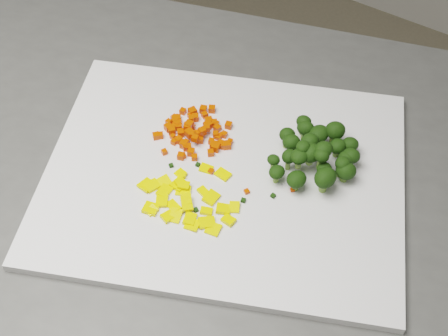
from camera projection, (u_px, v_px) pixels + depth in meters
The scene contains 142 objects.
counter_block at pixel (200, 323), 1.21m from camera, with size 1.08×0.76×0.90m, color #474745.
cutting_board at pixel (224, 175), 0.86m from camera, with size 0.49×0.38×0.01m, color silver.
carrot_pile at pixel (194, 128), 0.88m from camera, with size 0.11×0.11×0.03m, color red, non-canonical shape.
pepper_pile at pixel (189, 197), 0.81m from camera, with size 0.13×0.13×0.02m, color yellow, non-canonical shape.
broccoli_pile at pixel (312, 148), 0.84m from camera, with size 0.13×0.13×0.06m, color black, non-canonical shape.
carrot_cube_0 at pixel (174, 118), 0.91m from camera, with size 0.01×0.01×0.01m, color red.
carrot_cube_1 at pixel (221, 135), 0.89m from camera, with size 0.01×0.01×0.01m, color red.
carrot_cube_2 at pixel (216, 124), 0.90m from camera, with size 0.01×0.01×0.01m, color red.
carrot_cube_3 at pixel (172, 130), 0.89m from camera, with size 0.01×0.01×0.01m, color red.
carrot_cube_4 at pixel (169, 127), 0.90m from camera, with size 0.01×0.01×0.01m, color red.
carrot_cube_5 at pixel (193, 111), 0.92m from camera, with size 0.01×0.01×0.01m, color red.
carrot_cube_6 at pixel (189, 125), 0.89m from camera, with size 0.01×0.01×0.01m, color red.
carrot_cube_7 at pixel (190, 132), 0.88m from camera, with size 0.01×0.01×0.01m, color red.
carrot_cube_8 at pixel (156, 136), 0.89m from camera, with size 0.01×0.01×0.01m, color red.
carrot_cube_9 at pixel (186, 143), 0.88m from camera, with size 0.01×0.01×0.01m, color red.
carrot_cube_10 at pixel (179, 127), 0.90m from camera, with size 0.01×0.01×0.01m, color red.
carrot_cube_11 at pixel (223, 146), 0.88m from camera, with size 0.01×0.01×0.01m, color red.
carrot_cube_12 at pixel (194, 157), 0.86m from camera, with size 0.01×0.01×0.01m, color red.
carrot_cube_13 at pixel (229, 125), 0.90m from camera, with size 0.01×0.01×0.01m, color red.
carrot_cube_14 at pixel (160, 135), 0.89m from camera, with size 0.01×0.01×0.01m, color red.
carrot_cube_15 at pixel (181, 156), 0.86m from camera, with size 0.01×0.01×0.01m, color red.
carrot_cube_16 at pixel (190, 126), 0.89m from camera, with size 0.01×0.01×0.01m, color red.
carrot_cube_17 at pixel (209, 120), 0.91m from camera, with size 0.01×0.01×0.01m, color red.
carrot_cube_18 at pixel (183, 111), 0.92m from camera, with size 0.01×0.01×0.01m, color red.
carrot_cube_19 at pixel (195, 117), 0.91m from camera, with size 0.01×0.01×0.01m, color red.
carrot_cube_20 at pixel (176, 126), 0.90m from camera, with size 0.01×0.01×0.01m, color red.
carrot_cube_21 at pixel (208, 121), 0.90m from camera, with size 0.01×0.01×0.01m, color red.
carrot_cube_22 at pixel (183, 156), 0.86m from camera, with size 0.01×0.01×0.01m, color red.
carrot_cube_23 at pixel (224, 135), 0.89m from camera, with size 0.01×0.01×0.01m, color red.
carrot_cube_24 at pixel (164, 152), 0.87m from camera, with size 0.01×0.01×0.01m, color red.
carrot_cube_25 at pixel (168, 127), 0.90m from camera, with size 0.01×0.01×0.01m, color red.
carrot_cube_26 at pixel (191, 119), 0.90m from camera, with size 0.01×0.01×0.01m, color red.
carrot_cube_27 at pixel (189, 133), 0.88m from camera, with size 0.01×0.01×0.01m, color red.
carrot_cube_28 at pixel (193, 112), 0.91m from camera, with size 0.01×0.01×0.01m, color red.
carrot_cube_29 at pixel (180, 141), 0.88m from camera, with size 0.01×0.01×0.01m, color red.
carrot_cube_30 at pixel (192, 134), 0.88m from camera, with size 0.01×0.01×0.01m, color red.
carrot_cube_31 at pixel (205, 115), 0.91m from camera, with size 0.01×0.01×0.01m, color red.
carrot_cube_32 at pixel (203, 109), 0.92m from camera, with size 0.01×0.01×0.01m, color red.
carrot_cube_33 at pixel (188, 147), 0.87m from camera, with size 0.01×0.01×0.01m, color red.
carrot_cube_34 at pixel (224, 145), 0.87m from camera, with size 0.01×0.01×0.01m, color red.
carrot_cube_35 at pixel (221, 144), 0.88m from camera, with size 0.01×0.01×0.01m, color red.
carrot_cube_36 at pixel (177, 123), 0.90m from camera, with size 0.01×0.01×0.01m, color red.
carrot_cube_37 at pixel (191, 152), 0.87m from camera, with size 0.01×0.01×0.01m, color red.
carrot_cube_38 at pixel (193, 127), 0.90m from camera, with size 0.01×0.01×0.01m, color red.
carrot_cube_39 at pixel (201, 133), 0.89m from camera, with size 0.01×0.01×0.01m, color red.
carrot_cube_40 at pixel (214, 145), 0.87m from camera, with size 0.01×0.01×0.01m, color red.
carrot_cube_41 at pixel (202, 131), 0.88m from camera, with size 0.01×0.01×0.01m, color red.
carrot_cube_42 at pixel (173, 137), 0.89m from camera, with size 0.01×0.01×0.01m, color red.
carrot_cube_43 at pixel (212, 109), 0.92m from camera, with size 0.01×0.01×0.01m, color red.
carrot_cube_44 at pixel (227, 145), 0.87m from camera, with size 0.01×0.01×0.01m, color red.
carrot_cube_45 at pixel (184, 144), 0.88m from camera, with size 0.01×0.01×0.01m, color red.
carrot_cube_46 at pixel (178, 117), 0.91m from camera, with size 0.01×0.01×0.01m, color red.
carrot_cube_47 at pixel (198, 133), 0.88m from camera, with size 0.01×0.01×0.01m, color red.
carrot_cube_48 at pixel (217, 128), 0.90m from camera, with size 0.01×0.01×0.01m, color red.
carrot_cube_49 at pixel (191, 116), 0.91m from camera, with size 0.01×0.01×0.01m, color red.
carrot_cube_50 at pixel (181, 133), 0.89m from camera, with size 0.01×0.01×0.01m, color red.
carrot_cube_51 at pixel (214, 123), 0.90m from camera, with size 0.01×0.01×0.01m, color red.
carrot_cube_52 at pixel (177, 120), 0.90m from camera, with size 0.01×0.01×0.01m, color red.
carrot_cube_53 at pixel (211, 153), 0.87m from camera, with size 0.01×0.01×0.01m, color red.
carrot_cube_54 at pixel (176, 121), 0.90m from camera, with size 0.01×0.01×0.01m, color red.
carrot_cube_55 at pixel (176, 119), 0.90m from camera, with size 0.01×0.01×0.01m, color red.
carrot_cube_56 at pixel (216, 134), 0.89m from camera, with size 0.01×0.01×0.01m, color red.
carrot_cube_57 at pixel (179, 140), 0.88m from camera, with size 0.01×0.01×0.01m, color red.
carrot_cube_58 at pixel (184, 145), 0.88m from camera, with size 0.01×0.01×0.01m, color red.
carrot_cube_59 at pixel (211, 141), 0.88m from camera, with size 0.01×0.01×0.01m, color red.
carrot_cube_60 at pixel (195, 138), 0.87m from camera, with size 0.01×0.01×0.01m, color red.
carrot_cube_61 at pixel (216, 147), 0.87m from camera, with size 0.01×0.01×0.01m, color red.
carrot_cube_62 at pixel (207, 128), 0.88m from camera, with size 0.01×0.01×0.01m, color red.
carrot_cube_63 at pixel (185, 146), 0.87m from camera, with size 0.01×0.01×0.01m, color red.
carrot_cube_64 at pixel (230, 142), 0.88m from camera, with size 0.01×0.01×0.01m, color red.
carrot_cube_65 at pixel (208, 125), 0.90m from camera, with size 0.01×0.01×0.01m, color red.
carrot_cube_66 at pixel (188, 127), 0.88m from camera, with size 0.01×0.01×0.01m, color red.
carrot_cube_67 at pixel (174, 142), 0.88m from camera, with size 0.01×0.01×0.01m, color red.
carrot_cube_68 at pixel (200, 140), 0.88m from camera, with size 0.01×0.01×0.01m, color red.
carrot_cube_69 at pixel (169, 122), 0.90m from camera, with size 0.01×0.01×0.01m, color red.
pepper_chunk_0 at pixel (228, 220), 0.80m from camera, with size 0.01×0.02×0.01m, color yellow.
pepper_chunk_1 at pixel (168, 217), 0.80m from camera, with size 0.01×0.02×0.01m, color yellow.
pepper_chunk_2 at pixel (181, 174), 0.85m from camera, with size 0.01×0.01×0.00m, color yellow.
pepper_chunk_3 at pixel (165, 191), 0.83m from camera, with size 0.02×0.02×0.00m, color yellow.
pepper_chunk_4 at pixel (223, 174), 0.85m from camera, with size 0.02×0.02×0.00m, color yellow.
pepper_chunk_5 at pixel (211, 198), 0.82m from camera, with size 0.02×0.02×0.00m, color yellow.
pepper_chunk_6 at pixel (151, 209), 0.81m from camera, with size 0.02×0.02×0.01m, color yellow.
pepper_chunk_7 at pixel (213, 229), 0.79m from camera, with size 0.02×0.02×0.00m, color yellow.
pepper_chunk_8 at pixel (234, 207), 0.81m from camera, with size 0.01×0.02×0.00m, color yellow.
pepper_chunk_9 at pixel (192, 225), 0.80m from camera, with size 0.02×0.02×0.00m, color yellow.
pepper_chunk_10 at pixel (206, 169), 0.85m from camera, with size 0.01×0.02×0.00m, color yellow.
pepper_chunk_11 at pixel (190, 219), 0.80m from camera, with size 0.02×0.02×0.00m, color yellow.
pepper_chunk_12 at pixel (187, 203), 0.81m from camera, with size 0.02×0.01×0.00m, color yellow.
pepper_chunk_13 at pixel (181, 183), 0.83m from camera, with size 0.01×0.01×0.00m, color yellow.
pepper_chunk_14 at pixel (174, 206), 0.81m from camera, with size 0.02×0.01×0.00m, color yellow.
pepper_chunk_15 at pixel (152, 186), 0.83m from camera, with size 0.02×0.02×0.00m, color yellow.
pepper_chunk_16 at pixel (223, 209), 0.81m from camera, with size 0.02×0.02×0.00m, color yellow.
pepper_chunk_17 at pixel (206, 211), 0.81m from camera, with size 0.02×0.01×0.00m, color yellow.
pepper_chunk_18 at pixel (207, 223), 0.80m from camera, with size 0.02×0.02×0.01m, color yellow.
pepper_chunk_19 at pixel (164, 182), 0.84m from camera, with size 0.02×0.02×0.00m, color yellow.
pepper_chunk_20 at pixel (175, 216), 0.80m from camera, with size 0.02×0.01×0.00m, color yellow.
pepper_chunk_21 at pixel (187, 199), 0.81m from camera, with size 0.02×0.01×0.00m, color yellow.
pepper_chunk_22 at pixel (184, 185), 0.83m from camera, with size 0.01×0.01×0.00m, color yellow.
pepper_chunk_23 at pixel (204, 193), 0.83m from camera, with size 0.02×0.01×0.00m, color yellow.
pepper_chunk_24 at pixel (147, 185), 0.83m from camera, with size 0.02×0.02×0.00m, color yellow.
pepper_chunk_25 at pixel (152, 210), 0.81m from camera, with size 0.01×0.01×0.00m, color yellow.
pepper_chunk_26 at pixel (183, 191), 0.83m from camera, with size 0.02×0.01×0.00m, color yellow.
pepper_chunk_27 at pixel (179, 185), 0.84m from camera, with size 0.02×0.02×0.00m, color yellow.
pepper_chunk_28 at pixel (162, 201), 0.82m from camera, with size 0.02×0.02×0.00m, color yellow.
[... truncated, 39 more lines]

